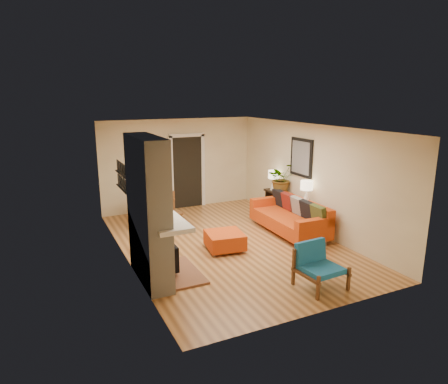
{
  "coord_description": "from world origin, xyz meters",
  "views": [
    {
      "loc": [
        -3.73,
        -7.6,
        3.28
      ],
      "look_at": [
        0.0,
        0.2,
        1.15
      ],
      "focal_mm": 32.0,
      "sensor_mm": 36.0,
      "label": 1
    }
  ],
  "objects": [
    {
      "name": "fireplace",
      "position": [
        -2.0,
        -1.0,
        1.24
      ],
      "size": [
        1.09,
        1.68,
        2.6
      ],
      "color": "white",
      "rests_on": "ground"
    },
    {
      "name": "blue_chair",
      "position": [
        0.52,
        -2.48,
        0.42
      ],
      "size": [
        0.78,
        0.77,
        0.77
      ],
      "color": "brown",
      "rests_on": "ground"
    },
    {
      "name": "ottoman",
      "position": [
        -0.22,
        -0.31,
        0.22
      ],
      "size": [
        0.86,
        0.86,
        0.39
      ],
      "color": "silver",
      "rests_on": "ground"
    },
    {
      "name": "sofa",
      "position": [
        1.74,
        0.02,
        0.39
      ],
      "size": [
        1.01,
        2.25,
        0.88
      ],
      "color": "silver",
      "rests_on": "ground"
    },
    {
      "name": "houseplant",
      "position": [
        2.06,
        1.01,
        1.13
      ],
      "size": [
        0.84,
        0.77,
        0.8
      ],
      "primitive_type": "imported",
      "rotation": [
        0.0,
        0.0,
        0.22
      ],
      "color": "#1E5919",
      "rests_on": "console_table"
    },
    {
      "name": "console_table",
      "position": [
        2.07,
        0.7,
        0.58
      ],
      "size": [
        0.34,
        1.85,
        0.72
      ],
      "color": "black",
      "rests_on": "ground"
    },
    {
      "name": "lamp_near",
      "position": [
        2.07,
        -0.07,
        1.06
      ],
      "size": [
        0.3,
        0.3,
        0.54
      ],
      "color": "white",
      "rests_on": "console_table"
    },
    {
      "name": "dining_table",
      "position": [
        -1.1,
        1.94,
        0.62
      ],
      "size": [
        0.99,
        1.81,
        0.95
      ],
      "color": "brown",
      "rests_on": "ground"
    },
    {
      "name": "room_shell",
      "position": [
        0.6,
        2.63,
        1.24
      ],
      "size": [
        6.5,
        6.5,
        6.5
      ],
      "color": "tan",
      "rests_on": "ground"
    },
    {
      "name": "lamp_far",
      "position": [
        2.07,
        1.4,
        1.06
      ],
      "size": [
        0.3,
        0.3,
        0.54
      ],
      "color": "white",
      "rests_on": "console_table"
    }
  ]
}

